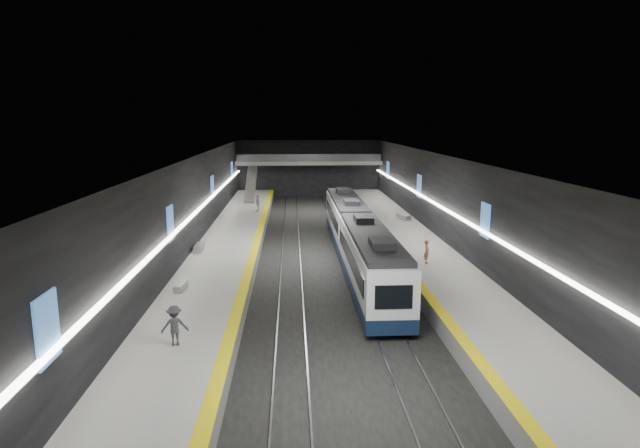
{
  "coord_description": "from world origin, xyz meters",
  "views": [
    {
      "loc": [
        -2.38,
        -40.86,
        10.78
      ],
      "look_at": [
        -0.05,
        3.11,
        2.2
      ],
      "focal_mm": 30.0,
      "sensor_mm": 36.0,
      "label": 1
    }
  ],
  "objects": [
    {
      "name": "mezzanine_bridge",
      "position": [
        0.0,
        32.93,
        5.04
      ],
      "size": [
        20.0,
        3.0,
        1.5
      ],
      "color": "gray",
      "rests_on": "wall_left"
    },
    {
      "name": "passenger_left_a",
      "position": [
        -6.12,
        16.76,
        1.92
      ],
      "size": [
        0.77,
        1.17,
        1.84
      ],
      "primitive_type": "imported",
      "rotation": [
        0.0,
        0.0,
        -1.25
      ],
      "color": "silver",
      "rests_on": "platform_left"
    },
    {
      "name": "tile_surface_right",
      "position": [
        7.5,
        0.0,
        1.01
      ],
      "size": [
        5.0,
        70.0,
        0.02
      ],
      "primitive_type": "cube",
      "color": "#A2A29D",
      "rests_on": "platform_right"
    },
    {
      "name": "rails",
      "position": [
        -0.0,
        0.0,
        0.06
      ],
      "size": [
        6.52,
        70.0,
        0.12
      ],
      "color": "gray",
      "rests_on": "ground"
    },
    {
      "name": "tactile_strip_left",
      "position": [
        -5.3,
        0.0,
        1.02
      ],
      "size": [
        0.6,
        70.0,
        0.02
      ],
      "primitive_type": "cube",
      "color": "yellow",
      "rests_on": "platform_left"
    },
    {
      "name": "tile_surface_left",
      "position": [
        -7.5,
        0.0,
        1.01
      ],
      "size": [
        5.0,
        70.0,
        0.02
      ],
      "primitive_type": "cube",
      "color": "#A2A29D",
      "rests_on": "platform_left"
    },
    {
      "name": "cove_light_right",
      "position": [
        9.8,
        0.0,
        3.8
      ],
      "size": [
        0.25,
        68.6,
        0.12
      ],
      "primitive_type": "cube",
      "color": "white",
      "rests_on": "wall_right"
    },
    {
      "name": "passenger_right_a",
      "position": [
        6.87,
        -5.51,
        1.82
      ],
      "size": [
        0.5,
        0.67,
        1.65
      ],
      "primitive_type": "imported",
      "rotation": [
        0.0,
        0.0,
        1.38
      ],
      "color": "#B05F41",
      "rests_on": "platform_right"
    },
    {
      "name": "cove_light_left",
      "position": [
        -9.8,
        0.0,
        3.8
      ],
      "size": [
        0.25,
        68.6,
        0.12
      ],
      "primitive_type": "cube",
      "color": "white",
      "rests_on": "wall_left"
    },
    {
      "name": "wall_right",
      "position": [
        10.0,
        0.0,
        4.0
      ],
      "size": [
        0.04,
        70.0,
        8.0
      ],
      "primitive_type": "cube",
      "color": "black",
      "rests_on": "ground"
    },
    {
      "name": "passenger_left_b",
      "position": [
        -7.59,
        -18.41,
        1.91
      ],
      "size": [
        1.29,
        0.9,
        1.81
      ],
      "primitive_type": "imported",
      "rotation": [
        0.0,
        0.0,
        3.35
      ],
      "color": "#3A3A40",
      "rests_on": "platform_left"
    },
    {
      "name": "ad_posters",
      "position": [
        -0.0,
        1.0,
        4.5
      ],
      "size": [
        19.94,
        53.5,
        2.2
      ],
      "color": "#437ACB",
      "rests_on": "wall_left"
    },
    {
      "name": "wall_back",
      "position": [
        0.0,
        35.0,
        4.0
      ],
      "size": [
        20.0,
        0.04,
        8.0
      ],
      "primitive_type": "cube",
      "color": "black",
      "rests_on": "ground"
    },
    {
      "name": "ceiling",
      "position": [
        0.0,
        0.0,
        8.0
      ],
      "size": [
        20.0,
        70.0,
        0.04
      ],
      "primitive_type": "cube",
      "rotation": [
        3.14,
        0.0,
        0.0
      ],
      "color": "beige",
      "rests_on": "wall_left"
    },
    {
      "name": "wall_left",
      "position": [
        -10.0,
        0.0,
        4.0
      ],
      "size": [
        0.04,
        70.0,
        8.0
      ],
      "primitive_type": "cube",
      "color": "black",
      "rests_on": "ground"
    },
    {
      "name": "bench_right_far",
      "position": [
        8.74,
        11.22,
        1.25
      ],
      "size": [
        1.1,
        2.13,
        0.5
      ],
      "primitive_type": "cube",
      "rotation": [
        0.0,
        0.0,
        0.27
      ],
      "color": "#99999E",
      "rests_on": "platform_right"
    },
    {
      "name": "escalator",
      "position": [
        -7.5,
        26.0,
        2.9
      ],
      "size": [
        1.2,
        7.5,
        3.92
      ],
      "primitive_type": "cube",
      "rotation": [
        0.44,
        0.0,
        0.0
      ],
      "color": "#99999E",
      "rests_on": "platform_left"
    },
    {
      "name": "ground",
      "position": [
        0.0,
        0.0,
        0.0
      ],
      "size": [
        70.0,
        70.0,
        0.0
      ],
      "primitive_type": "plane",
      "color": "black",
      "rests_on": "ground"
    },
    {
      "name": "platform_right",
      "position": [
        7.5,
        0.0,
        0.5
      ],
      "size": [
        5.0,
        70.0,
        1.0
      ],
      "primitive_type": "cube",
      "color": "slate",
      "rests_on": "ground"
    },
    {
      "name": "platform_left",
      "position": [
        -7.5,
        0.0,
        0.5
      ],
      "size": [
        5.0,
        70.0,
        1.0
      ],
      "primitive_type": "cube",
      "color": "slate",
      "rests_on": "ground"
    },
    {
      "name": "bench_left_near",
      "position": [
        -8.97,
        -10.4,
        1.2
      ],
      "size": [
        0.55,
        1.67,
        0.4
      ],
      "primitive_type": "cube",
      "rotation": [
        0.0,
        0.0,
        -0.06
      ],
      "color": "#99999E",
      "rests_on": "platform_left"
    },
    {
      "name": "tactile_strip_right",
      "position": [
        5.3,
        0.0,
        1.02
      ],
      "size": [
        0.6,
        70.0,
        0.02
      ],
      "primitive_type": "cube",
      "color": "yellow",
      "rests_on": "platform_right"
    },
    {
      "name": "bench_left_far",
      "position": [
        -9.5,
        -0.9,
        1.25
      ],
      "size": [
        0.58,
        2.03,
        0.5
      ],
      "primitive_type": "cube",
      "rotation": [
        0.0,
        0.0,
        0.01
      ],
      "color": "#99999E",
      "rests_on": "platform_left"
    },
    {
      "name": "train",
      "position": [
        2.5,
        -1.36,
        2.2
      ],
      "size": [
        2.69,
        30.04,
        3.6
      ],
      "color": "#10213D",
      "rests_on": "ground"
    }
  ]
}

